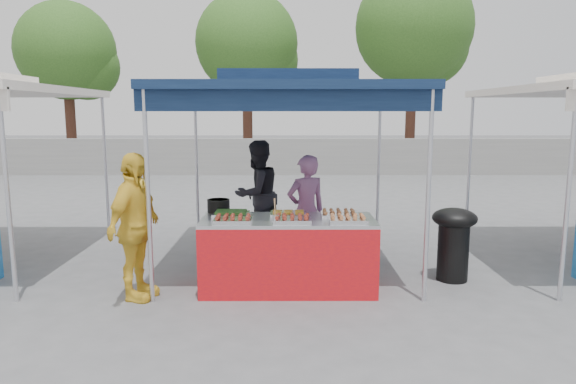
{
  "coord_description": "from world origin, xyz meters",
  "views": [
    {
      "loc": [
        -0.02,
        -5.91,
        2.07
      ],
      "look_at": [
        0.0,
        0.6,
        1.05
      ],
      "focal_mm": 32.0,
      "sensor_mm": 36.0,
      "label": 1
    }
  ],
  "objects_px": {
    "wok_burner": "(454,238)",
    "helper_man": "(257,194)",
    "vendor_table": "(288,254)",
    "cooking_pot": "(219,206)",
    "vendor_woman": "(306,211)",
    "customer_person": "(135,227)"
  },
  "relations": [
    {
      "from": "wok_burner",
      "to": "helper_man",
      "type": "height_order",
      "value": "helper_man"
    },
    {
      "from": "vendor_table",
      "to": "cooking_pot",
      "type": "bearing_deg",
      "value": 156.39
    },
    {
      "from": "cooking_pot",
      "to": "vendor_woman",
      "type": "height_order",
      "value": "vendor_woman"
    },
    {
      "from": "vendor_woman",
      "to": "helper_man",
      "type": "relative_size",
      "value": 0.92
    },
    {
      "from": "vendor_woman",
      "to": "wok_burner",
      "type": "bearing_deg",
      "value": 137.92
    },
    {
      "from": "cooking_pot",
      "to": "wok_burner",
      "type": "xyz_separation_m",
      "value": [
        2.89,
        -0.05,
        -0.39
      ]
    },
    {
      "from": "vendor_table",
      "to": "cooking_pot",
      "type": "distance_m",
      "value": 1.06
    },
    {
      "from": "cooking_pot",
      "to": "customer_person",
      "type": "distance_m",
      "value": 1.08
    },
    {
      "from": "cooking_pot",
      "to": "helper_man",
      "type": "height_order",
      "value": "helper_man"
    },
    {
      "from": "wok_burner",
      "to": "vendor_woman",
      "type": "height_order",
      "value": "vendor_woman"
    },
    {
      "from": "vendor_woman",
      "to": "customer_person",
      "type": "xyz_separation_m",
      "value": [
        -1.93,
        -1.24,
        0.06
      ]
    },
    {
      "from": "customer_person",
      "to": "vendor_table",
      "type": "bearing_deg",
      "value": -66.26
    },
    {
      "from": "vendor_table",
      "to": "wok_burner",
      "type": "distance_m",
      "value": 2.07
    },
    {
      "from": "wok_burner",
      "to": "vendor_woman",
      "type": "distance_m",
      "value": 1.91
    },
    {
      "from": "wok_burner",
      "to": "vendor_woman",
      "type": "xyz_separation_m",
      "value": [
        -1.8,
        0.61,
        0.21
      ]
    },
    {
      "from": "vendor_table",
      "to": "cooking_pot",
      "type": "height_order",
      "value": "cooking_pot"
    },
    {
      "from": "wok_burner",
      "to": "vendor_table",
      "type": "bearing_deg",
      "value": -164.12
    },
    {
      "from": "vendor_woman",
      "to": "customer_person",
      "type": "distance_m",
      "value": 2.3
    },
    {
      "from": "vendor_table",
      "to": "customer_person",
      "type": "distance_m",
      "value": 1.76
    },
    {
      "from": "vendor_woman",
      "to": "helper_man",
      "type": "height_order",
      "value": "helper_man"
    },
    {
      "from": "vendor_table",
      "to": "helper_man",
      "type": "distance_m",
      "value": 2.03
    },
    {
      "from": "vendor_table",
      "to": "vendor_woman",
      "type": "xyz_separation_m",
      "value": [
        0.24,
        0.94,
        0.33
      ]
    }
  ]
}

